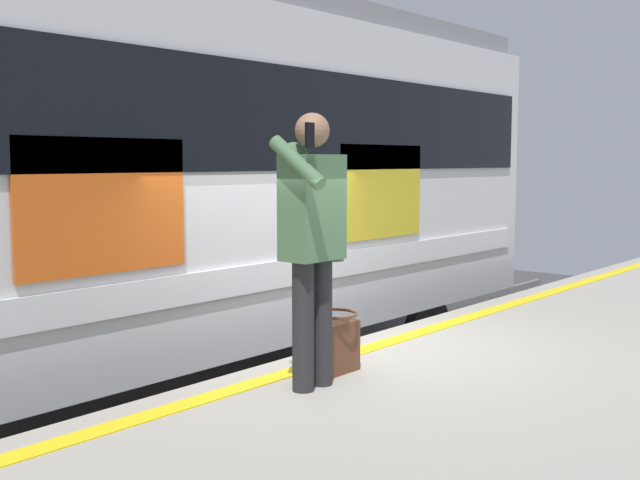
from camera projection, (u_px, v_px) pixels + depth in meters
The scene contains 6 objects.
safety_line at pixel (360, 351), 5.95m from camera, with size 15.70×0.16×0.01m, color yellow.
track_rail_near at pixel (203, 431), 7.26m from camera, with size 20.83×0.08×0.16m, color slate.
track_rail_far at pixel (113, 401), 8.18m from camera, with size 20.83×0.08×0.16m, color slate.
train_carriage at pixel (157, 167), 7.53m from camera, with size 9.31×3.05×4.03m.
passenger at pixel (312, 228), 4.90m from camera, with size 0.57×0.55×1.76m.
handbag at pixel (334, 345), 5.33m from camera, with size 0.37×0.33×0.42m.
Camera 1 is at (4.64, 3.84, 2.61)m, focal length 43.38 mm.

